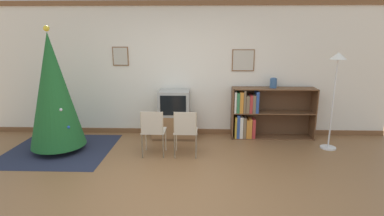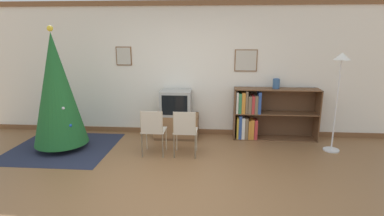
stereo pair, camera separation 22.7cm
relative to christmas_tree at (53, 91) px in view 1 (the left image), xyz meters
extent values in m
plane|color=brown|center=(2.19, -1.37, -1.10)|extent=(24.00, 24.00, 0.00)
cube|color=silver|center=(2.19, 1.08, 0.25)|extent=(8.39, 0.08, 2.70)
cube|color=brown|center=(2.19, 1.03, 1.55)|extent=(8.39, 0.03, 0.10)
cube|color=brown|center=(2.19, 1.03, -1.05)|extent=(8.39, 0.03, 0.10)
cube|color=brown|center=(0.93, 1.03, 0.53)|extent=(0.32, 0.02, 0.38)
cube|color=#BCB7A8|center=(0.93, 1.02, 0.53)|extent=(0.28, 0.01, 0.34)
cube|color=brown|center=(3.41, 1.03, 0.45)|extent=(0.44, 0.02, 0.43)
cube|color=#BCB7A8|center=(3.41, 1.02, 0.45)|extent=(0.41, 0.01, 0.40)
cube|color=#23283D|center=(0.00, 0.00, -1.10)|extent=(1.84, 1.73, 0.01)
cylinder|color=maroon|center=(0.00, 0.00, -1.04)|extent=(0.36, 0.36, 0.10)
cone|color=#1E5B28|center=(0.00, 0.00, 0.01)|extent=(0.94, 0.94, 2.00)
sphere|color=yellow|center=(0.00, 0.00, 1.06)|extent=(0.10, 0.10, 0.10)
sphere|color=gold|center=(-0.17, 0.03, 0.28)|extent=(0.05, 0.05, 0.05)
sphere|color=silver|center=(0.20, -0.22, -0.28)|extent=(0.05, 0.05, 0.05)
sphere|color=#1E4CB2|center=(0.30, -0.21, -0.59)|extent=(0.05, 0.05, 0.05)
sphere|color=gold|center=(-0.19, 0.05, 0.15)|extent=(0.04, 0.04, 0.04)
sphere|color=gold|center=(-0.09, 0.10, 0.42)|extent=(0.05, 0.05, 0.05)
cube|color=brown|center=(2.03, 0.77, -1.07)|extent=(0.85, 0.47, 0.05)
cube|color=olive|center=(2.03, 0.77, -0.83)|extent=(0.88, 0.49, 0.43)
cube|color=#9E9E99|center=(2.03, 0.77, -0.37)|extent=(0.61, 0.47, 0.50)
cube|color=black|center=(2.03, 0.53, -0.37)|extent=(0.50, 0.01, 0.39)
cube|color=#BCB29E|center=(1.75, -0.11, -0.67)|extent=(0.40, 0.40, 0.02)
cube|color=#BCB29E|center=(1.75, -0.31, -0.47)|extent=(0.35, 0.02, 0.38)
cylinder|color=beige|center=(1.57, 0.07, -0.89)|extent=(0.02, 0.02, 0.42)
cylinder|color=beige|center=(1.93, 0.07, -0.89)|extent=(0.02, 0.02, 0.42)
cylinder|color=beige|center=(1.57, -0.29, -0.89)|extent=(0.02, 0.02, 0.42)
cylinder|color=beige|center=(1.93, -0.29, -0.89)|extent=(0.02, 0.02, 0.42)
cylinder|color=beige|center=(1.57, -0.29, -0.69)|extent=(0.02, 0.02, 0.82)
cylinder|color=beige|center=(1.93, -0.29, -0.69)|extent=(0.02, 0.02, 0.82)
cube|color=#BCB29E|center=(2.31, -0.11, -0.67)|extent=(0.40, 0.40, 0.02)
cube|color=#BCB29E|center=(2.31, -0.31, -0.47)|extent=(0.35, 0.02, 0.38)
cylinder|color=beige|center=(2.13, 0.07, -0.89)|extent=(0.02, 0.02, 0.42)
cylinder|color=beige|center=(2.49, 0.07, -0.89)|extent=(0.02, 0.02, 0.42)
cylinder|color=beige|center=(2.13, -0.29, -0.89)|extent=(0.02, 0.02, 0.42)
cylinder|color=beige|center=(2.49, -0.29, -0.89)|extent=(0.02, 0.02, 0.42)
cylinder|color=beige|center=(2.13, -0.29, -0.69)|extent=(0.02, 0.02, 0.82)
cylinder|color=beige|center=(2.49, -0.29, -0.69)|extent=(0.02, 0.02, 0.82)
cube|color=brown|center=(3.20, 0.84, -0.59)|extent=(0.02, 0.36, 1.03)
cube|color=brown|center=(4.83, 0.84, -0.59)|extent=(0.02, 0.36, 1.03)
cube|color=brown|center=(4.02, 0.84, -0.08)|extent=(1.65, 0.36, 0.02)
cube|color=brown|center=(4.02, 0.84, -1.09)|extent=(1.65, 0.36, 0.02)
cube|color=brown|center=(4.02, 0.84, -0.57)|extent=(1.61, 0.36, 0.02)
cube|color=brown|center=(4.02, 1.02, -0.59)|extent=(1.65, 0.01, 1.03)
cube|color=gold|center=(3.27, 0.79, -0.86)|extent=(0.04, 0.25, 0.43)
cube|color=#2D4C93|center=(3.32, 0.80, -0.85)|extent=(0.06, 0.26, 0.47)
cube|color=silver|center=(3.38, 0.80, -0.87)|extent=(0.06, 0.27, 0.43)
cube|color=#756047|center=(3.45, 0.82, -0.87)|extent=(0.06, 0.30, 0.42)
cube|color=orange|center=(3.50, 0.79, -0.89)|extent=(0.05, 0.23, 0.38)
cube|color=orange|center=(3.56, 0.79, -0.88)|extent=(0.06, 0.24, 0.40)
cube|color=#B73333|center=(3.63, 0.78, -0.89)|extent=(0.06, 0.22, 0.39)
cube|color=silver|center=(3.24, 0.77, -0.35)|extent=(0.04, 0.21, 0.42)
cube|color=#337547|center=(3.30, 0.81, -0.36)|extent=(0.06, 0.28, 0.40)
cube|color=orange|center=(3.36, 0.82, -0.35)|extent=(0.07, 0.29, 0.42)
cube|color=#756047|center=(3.43, 0.78, -0.33)|extent=(0.04, 0.21, 0.45)
cube|color=#756047|center=(3.49, 0.78, -0.38)|extent=(0.07, 0.23, 0.34)
cube|color=#B73333|center=(3.55, 0.81, -0.38)|extent=(0.05, 0.27, 0.35)
cube|color=#756047|center=(3.61, 0.82, -0.38)|extent=(0.06, 0.29, 0.36)
cube|color=#2D4C93|center=(3.67, 0.81, -0.34)|extent=(0.05, 0.28, 0.43)
cylinder|color=#335684|center=(3.99, 0.87, 0.02)|extent=(0.14, 0.14, 0.18)
torus|color=#335684|center=(3.99, 0.87, 0.11)|extent=(0.12, 0.12, 0.02)
cylinder|color=silver|center=(4.94, 0.26, -1.09)|extent=(0.28, 0.28, 0.03)
cylinder|color=silver|center=(4.94, 0.26, -0.27)|extent=(0.03, 0.03, 1.61)
cone|color=white|center=(4.94, 0.26, 0.60)|extent=(0.28, 0.28, 0.12)
camera|label=1|loc=(2.58, -5.04, 0.96)|focal=28.00mm
camera|label=2|loc=(2.80, -5.02, 0.96)|focal=28.00mm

